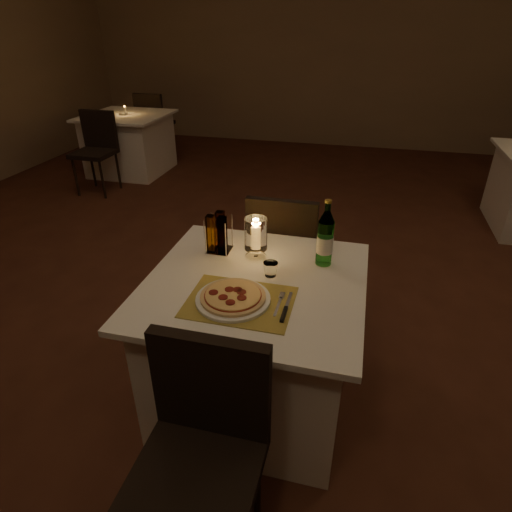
% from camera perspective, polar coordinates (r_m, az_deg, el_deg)
% --- Properties ---
extents(floor, '(8.00, 10.00, 0.02)m').
position_cam_1_polar(floor, '(2.76, 2.14, -11.82)').
color(floor, '#4E2619').
rests_on(floor, ground).
extents(wall_back, '(8.00, 0.02, 3.00)m').
position_cam_1_polar(wall_back, '(7.07, 12.13, 26.14)').
color(wall_back, '#886C4F').
rests_on(wall_back, ground).
extents(main_table, '(1.00, 1.00, 0.74)m').
position_cam_1_polar(main_table, '(2.19, -0.13, -11.44)').
color(main_table, white).
rests_on(main_table, ground).
extents(chair_near, '(0.42, 0.42, 0.90)m').
position_cam_1_polar(chair_near, '(1.59, -7.09, -22.86)').
color(chair_near, black).
rests_on(chair_near, ground).
extents(chair_far, '(0.42, 0.42, 0.90)m').
position_cam_1_polar(chair_far, '(2.67, 3.67, 1.19)').
color(chair_far, black).
rests_on(chair_far, ground).
extents(placemat, '(0.45, 0.34, 0.00)m').
position_cam_1_polar(placemat, '(1.83, -2.16, -6.12)').
color(placemat, '#A28B38').
rests_on(placemat, main_table).
extents(plate, '(0.32, 0.32, 0.01)m').
position_cam_1_polar(plate, '(1.83, -3.07, -5.75)').
color(plate, white).
rests_on(plate, placemat).
extents(pizza, '(0.28, 0.28, 0.02)m').
position_cam_1_polar(pizza, '(1.82, -3.10, -5.34)').
color(pizza, '#D8B77F').
rests_on(pizza, plate).
extents(fork, '(0.02, 0.18, 0.00)m').
position_cam_1_polar(fork, '(1.82, 3.15, -6.16)').
color(fork, silver).
rests_on(fork, placemat).
extents(knife, '(0.02, 0.22, 0.01)m').
position_cam_1_polar(knife, '(1.77, 3.88, -7.34)').
color(knife, black).
rests_on(knife, placemat).
extents(tumbler, '(0.07, 0.07, 0.07)m').
position_cam_1_polar(tumbler, '(1.99, 1.95, -1.76)').
color(tumbler, white).
rests_on(tumbler, main_table).
extents(water_bottle, '(0.08, 0.08, 0.33)m').
position_cam_1_polar(water_bottle, '(2.07, 9.20, 2.25)').
color(water_bottle, '#60B360').
rests_on(water_bottle, main_table).
extents(hurricane_candle, '(0.11, 0.11, 0.22)m').
position_cam_1_polar(hurricane_candle, '(2.10, -0.02, 2.78)').
color(hurricane_candle, white).
rests_on(hurricane_candle, main_table).
extents(cruet_caddy, '(0.12, 0.12, 0.21)m').
position_cam_1_polar(cruet_caddy, '(2.18, -5.07, 2.88)').
color(cruet_caddy, white).
rests_on(cruet_caddy, main_table).
extents(neighbor_table_left, '(1.00, 1.00, 0.74)m').
position_cam_1_polar(neighbor_table_left, '(5.98, -16.48, 14.19)').
color(neighbor_table_left, white).
rests_on(neighbor_table_left, ground).
extents(neighbor_chair_la, '(0.42, 0.42, 0.90)m').
position_cam_1_polar(neighbor_chair_la, '(5.35, -20.50, 13.86)').
color(neighbor_chair_la, black).
rests_on(neighbor_chair_la, ground).
extents(neighbor_chair_lb, '(0.42, 0.42, 0.90)m').
position_cam_1_polar(neighbor_chair_lb, '(6.55, -13.58, 17.37)').
color(neighbor_chair_lb, black).
rests_on(neighbor_chair_lb, ground).
extents(neighbor_candle_left, '(0.03, 0.03, 0.11)m').
position_cam_1_polar(neighbor_candle_left, '(5.89, -17.06, 18.07)').
color(neighbor_candle_left, white).
rests_on(neighbor_candle_left, neighbor_table_left).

